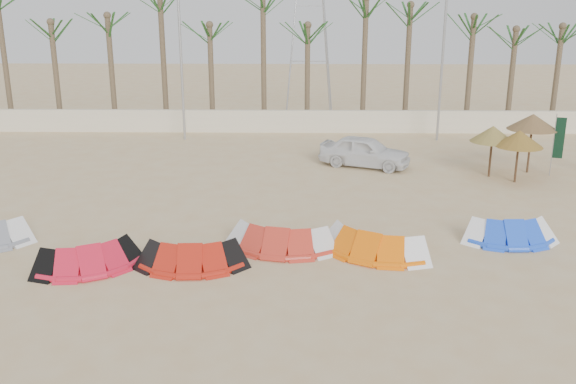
{
  "coord_description": "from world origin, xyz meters",
  "views": [
    {
      "loc": [
        0.37,
        -14.88,
        7.79
      ],
      "look_at": [
        0.0,
        6.0,
        1.3
      ],
      "focal_mm": 40.0,
      "sensor_mm": 36.0,
      "label": 1
    }
  ],
  "objects_px": {
    "kite_red_left": "(92,253)",
    "car": "(365,151)",
    "kite_red_right": "(280,235)",
    "parasol_left": "(493,134)",
    "kite_red_mid": "(193,251)",
    "kite_blue": "(508,228)",
    "kite_orange": "(372,239)",
    "parasol_mid": "(519,139)",
    "parasol_right": "(533,122)"
  },
  "relations": [
    {
      "from": "kite_red_right",
      "to": "kite_blue",
      "type": "height_order",
      "value": "same"
    },
    {
      "from": "kite_red_right",
      "to": "car",
      "type": "relative_size",
      "value": 0.88
    },
    {
      "from": "kite_blue",
      "to": "car",
      "type": "distance_m",
      "value": 10.11
    },
    {
      "from": "kite_red_right",
      "to": "kite_orange",
      "type": "bearing_deg",
      "value": -6.85
    },
    {
      "from": "kite_blue",
      "to": "kite_red_mid",
      "type": "bearing_deg",
      "value": -167.84
    },
    {
      "from": "kite_red_mid",
      "to": "kite_blue",
      "type": "relative_size",
      "value": 1.08
    },
    {
      "from": "kite_red_mid",
      "to": "parasol_mid",
      "type": "height_order",
      "value": "parasol_mid"
    },
    {
      "from": "kite_red_left",
      "to": "parasol_right",
      "type": "relative_size",
      "value": 1.34
    },
    {
      "from": "car",
      "to": "kite_red_mid",
      "type": "bearing_deg",
      "value": 173.79
    },
    {
      "from": "kite_red_mid",
      "to": "kite_red_right",
      "type": "xyz_separation_m",
      "value": [
        2.56,
        1.44,
        0.0
      ]
    },
    {
      "from": "kite_blue",
      "to": "parasol_mid",
      "type": "relative_size",
      "value": 1.34
    },
    {
      "from": "parasol_left",
      "to": "parasol_right",
      "type": "bearing_deg",
      "value": 20.66
    },
    {
      "from": "kite_red_left",
      "to": "car",
      "type": "relative_size",
      "value": 0.85
    },
    {
      "from": "kite_red_right",
      "to": "parasol_left",
      "type": "distance_m",
      "value": 12.45
    },
    {
      "from": "parasol_mid",
      "to": "parasol_left",
      "type": "bearing_deg",
      "value": 134.62
    },
    {
      "from": "kite_red_right",
      "to": "kite_orange",
      "type": "distance_m",
      "value": 2.91
    },
    {
      "from": "parasol_left",
      "to": "parasol_right",
      "type": "xyz_separation_m",
      "value": [
        1.94,
        0.73,
        0.4
      ]
    },
    {
      "from": "kite_orange",
      "to": "parasol_mid",
      "type": "bearing_deg",
      "value": 48.4
    },
    {
      "from": "kite_red_right",
      "to": "car",
      "type": "height_order",
      "value": "car"
    },
    {
      "from": "kite_orange",
      "to": "kite_blue",
      "type": "xyz_separation_m",
      "value": [
        4.6,
        1.07,
        -0.0
      ]
    },
    {
      "from": "parasol_right",
      "to": "parasol_left",
      "type": "bearing_deg",
      "value": -159.34
    },
    {
      "from": "kite_red_mid",
      "to": "car",
      "type": "relative_size",
      "value": 0.78
    },
    {
      "from": "kite_blue",
      "to": "car",
      "type": "xyz_separation_m",
      "value": [
        -3.81,
        9.36,
        0.3
      ]
    },
    {
      "from": "parasol_mid",
      "to": "kite_blue",
      "type": "bearing_deg",
      "value": -109.47
    },
    {
      "from": "kite_red_right",
      "to": "parasol_mid",
      "type": "bearing_deg",
      "value": 37.34
    },
    {
      "from": "kite_red_mid",
      "to": "parasol_right",
      "type": "xyz_separation_m",
      "value": [
        13.53,
        10.61,
        1.9
      ]
    },
    {
      "from": "kite_red_mid",
      "to": "parasol_left",
      "type": "relative_size",
      "value": 1.44
    },
    {
      "from": "kite_blue",
      "to": "car",
      "type": "bearing_deg",
      "value": 112.16
    },
    {
      "from": "kite_red_left",
      "to": "kite_orange",
      "type": "xyz_separation_m",
      "value": [
        8.42,
        1.28,
        0.0
      ]
    },
    {
      "from": "parasol_mid",
      "to": "parasol_right",
      "type": "xyz_separation_m",
      "value": [
        1.07,
        1.61,
        0.41
      ]
    },
    {
      "from": "kite_orange",
      "to": "parasol_mid",
      "type": "height_order",
      "value": "parasol_mid"
    },
    {
      "from": "kite_red_right",
      "to": "parasol_left",
      "type": "xyz_separation_m",
      "value": [
        9.03,
        8.43,
        1.51
      ]
    },
    {
      "from": "kite_red_right",
      "to": "parasol_mid",
      "type": "distance_m",
      "value": 12.54
    },
    {
      "from": "kite_red_right",
      "to": "parasol_right",
      "type": "bearing_deg",
      "value": 39.86
    },
    {
      "from": "kite_blue",
      "to": "parasol_right",
      "type": "height_order",
      "value": "parasol_right"
    },
    {
      "from": "kite_red_left",
      "to": "kite_red_right",
      "type": "distance_m",
      "value": 5.77
    },
    {
      "from": "kite_red_right",
      "to": "parasol_mid",
      "type": "relative_size",
      "value": 1.64
    },
    {
      "from": "kite_red_left",
      "to": "parasol_left",
      "type": "distance_m",
      "value": 17.77
    },
    {
      "from": "kite_red_mid",
      "to": "kite_blue",
      "type": "height_order",
      "value": "same"
    },
    {
      "from": "kite_red_left",
      "to": "car",
      "type": "bearing_deg",
      "value": 51.81
    },
    {
      "from": "parasol_left",
      "to": "parasol_mid",
      "type": "xyz_separation_m",
      "value": [
        0.87,
        -0.88,
        -0.01
      ]
    },
    {
      "from": "kite_red_left",
      "to": "kite_orange",
      "type": "height_order",
      "value": "same"
    },
    {
      "from": "kite_red_left",
      "to": "parasol_left",
      "type": "bearing_deg",
      "value": 34.63
    },
    {
      "from": "kite_red_left",
      "to": "kite_blue",
      "type": "distance_m",
      "value": 13.23
    },
    {
      "from": "kite_blue",
      "to": "parasol_left",
      "type": "xyz_separation_m",
      "value": [
        1.55,
        7.71,
        1.51
      ]
    },
    {
      "from": "kite_orange",
      "to": "kite_red_right",
      "type": "bearing_deg",
      "value": 173.15
    },
    {
      "from": "kite_red_left",
      "to": "parasol_left",
      "type": "relative_size",
      "value": 1.58
    },
    {
      "from": "kite_red_left",
      "to": "car",
      "type": "height_order",
      "value": "car"
    },
    {
      "from": "parasol_right",
      "to": "kite_red_mid",
      "type": "bearing_deg",
      "value": -141.91
    },
    {
      "from": "kite_red_left",
      "to": "kite_red_right",
      "type": "relative_size",
      "value": 0.97
    }
  ]
}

